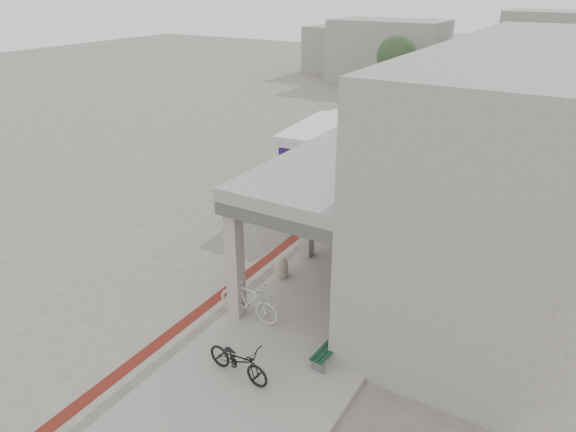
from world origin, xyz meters
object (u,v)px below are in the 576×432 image
Objects in this scene: bicycle_black at (238,360)px; fedex_truck at (329,152)px; utility_cabinet at (403,218)px; bicycle_cream at (248,301)px; bench at (332,347)px.

fedex_truck is at bearing 22.57° from bicycle_black.
bicycle_cream is at bearing -98.88° from utility_cabinet.
bench is at bearing -78.61° from utility_cabinet.
utility_cabinet reaches higher than bicycle_cream.
utility_cabinet is at bearing -38.24° from fedex_truck.
bicycle_black is at bearing -77.38° from fedex_truck.
fedex_truck reaches higher than utility_cabinet.
fedex_truck reaches higher than bicycle_black.
bicycle_cream is (-1.80, -7.40, -0.00)m from utility_cabinet.
bicycle_cream is (-1.11, 2.00, 0.11)m from bicycle_black.
bicycle_cream is (-2.68, 0.24, 0.30)m from bench.
bench is 1.40× the size of utility_cabinet.
bicycle_cream is at bearing 178.89° from bench.
bench is 2.71m from bicycle_cream.
fedex_truck is 3.89× the size of bicycle_cream.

